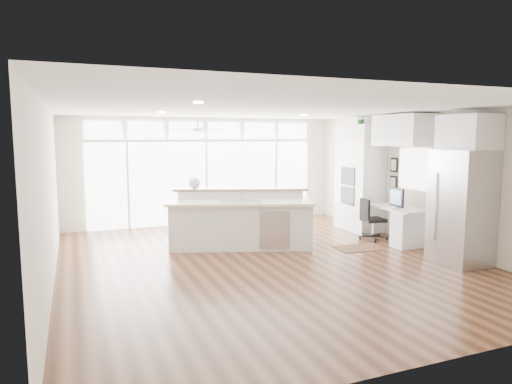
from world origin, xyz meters
name	(u,v)px	position (x,y,z in m)	size (l,w,h in m)	color
floor	(267,262)	(0.00, 0.00, -0.01)	(7.00, 8.00, 0.02)	#3C2012
ceiling	(268,109)	(0.00, 0.00, 2.70)	(7.00, 8.00, 0.02)	white
wall_back	(205,171)	(0.00, 4.00, 1.35)	(7.00, 0.04, 2.70)	beige
wall_front	(435,230)	(0.00, -4.00, 1.35)	(7.00, 0.04, 2.70)	beige
wall_left	(49,196)	(-3.50, 0.00, 1.35)	(0.04, 8.00, 2.70)	beige
wall_right	(425,180)	(3.50, 0.00, 1.35)	(0.04, 8.00, 2.70)	beige
glass_wall	(206,183)	(0.00, 3.94, 1.05)	(5.80, 0.06, 2.08)	white
transom_row	(205,130)	(0.00, 3.94, 2.38)	(5.90, 0.06, 0.40)	white
desk_window	(413,169)	(3.46, 0.30, 1.55)	(0.04, 0.85, 0.85)	white
ceiling_fan	(198,125)	(-0.50, 2.80, 2.48)	(1.16, 1.16, 0.32)	silver
recessed_lights	(263,110)	(0.00, 0.20, 2.68)	(3.40, 3.00, 0.02)	white
oven_cabinet	(360,178)	(3.17, 1.80, 1.25)	(0.64, 1.20, 2.50)	white
desk_nook	(399,225)	(3.13, 0.30, 0.38)	(0.72, 1.30, 0.76)	white
upper_cabinets	(404,130)	(3.17, 0.30, 2.35)	(0.64, 1.30, 0.64)	white
refrigerator	(462,207)	(3.11, -1.35, 1.00)	(0.76, 0.90, 2.00)	#B1B2B6
fridge_cabinet	(468,132)	(3.17, -1.35, 2.30)	(0.64, 0.90, 0.60)	white
framed_photos	(394,174)	(3.46, 0.92, 1.40)	(0.06, 0.22, 0.80)	black
kitchen_island	(241,220)	(-0.08, 1.14, 0.58)	(2.90, 1.09, 1.15)	white
rug	(357,248)	(2.05, 0.23, 0.01)	(0.84, 0.60, 0.01)	#311B0F
office_chair	(373,219)	(2.84, 0.77, 0.44)	(0.46, 0.43, 0.89)	black
fishbowl	(194,183)	(-0.84, 1.84, 1.28)	(0.25, 0.25, 0.25)	silver
monitor	(397,197)	(3.05, 0.30, 0.98)	(0.09, 0.52, 0.43)	black
keyboard	(389,208)	(2.88, 0.30, 0.77)	(0.13, 0.33, 0.02)	silver
potted_plant	(361,120)	(3.17, 1.80, 2.61)	(0.26, 0.29, 0.22)	#285B27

